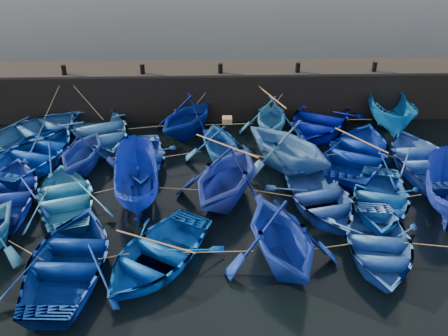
{
  "coord_description": "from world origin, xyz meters",
  "views": [
    {
      "loc": [
        -0.53,
        -15.05,
        11.55
      ],
      "look_at": [
        0.0,
        3.2,
        0.7
      ],
      "focal_mm": 40.0,
      "sensor_mm": 36.0,
      "label": 1
    }
  ],
  "objects_px": {
    "boat_13": "(9,191)",
    "wooden_crate": "(227,120)",
    "boat_0": "(36,131)",
    "boat_8": "(142,159)"
  },
  "relations": [
    {
      "from": "boat_8",
      "to": "wooden_crate",
      "type": "distance_m",
      "value": 4.2
    },
    {
      "from": "boat_8",
      "to": "boat_13",
      "type": "relative_size",
      "value": 0.87
    },
    {
      "from": "boat_0",
      "to": "boat_13",
      "type": "height_order",
      "value": "boat_0"
    },
    {
      "from": "boat_13",
      "to": "wooden_crate",
      "type": "height_order",
      "value": "wooden_crate"
    },
    {
      "from": "boat_8",
      "to": "boat_0",
      "type": "bearing_deg",
      "value": 148.78
    },
    {
      "from": "wooden_crate",
      "to": "boat_13",
      "type": "bearing_deg",
      "value": -160.96
    },
    {
      "from": "boat_0",
      "to": "boat_13",
      "type": "xyz_separation_m",
      "value": [
        0.45,
        -5.37,
        -0.04
      ]
    },
    {
      "from": "boat_0",
      "to": "boat_13",
      "type": "distance_m",
      "value": 5.39
    },
    {
      "from": "boat_13",
      "to": "wooden_crate",
      "type": "xyz_separation_m",
      "value": [
        8.89,
        3.07,
        1.58
      ]
    },
    {
      "from": "boat_13",
      "to": "wooden_crate",
      "type": "bearing_deg",
      "value": -169.21
    }
  ]
}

